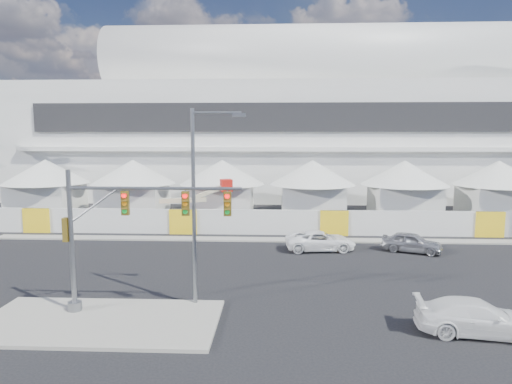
{
  "coord_description": "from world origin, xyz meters",
  "views": [
    {
      "loc": [
        1.45,
        -21.14,
        7.97
      ],
      "look_at": [
        0.03,
        10.0,
        3.99
      ],
      "focal_mm": 32.0,
      "sensor_mm": 36.0,
      "label": 1
    }
  ],
  "objects_px": {
    "boom_lift": "(176,214)",
    "traffic_mast": "(112,233)",
    "pickup_curb": "(320,241)",
    "streetlight_median": "(199,193)",
    "sedan_silver": "(412,242)",
    "pickup_near": "(477,317)"
  },
  "relations": [
    {
      "from": "pickup_curb",
      "to": "boom_lift",
      "type": "relative_size",
      "value": 0.6
    },
    {
      "from": "pickup_near",
      "to": "traffic_mast",
      "type": "bearing_deg",
      "value": 91.47
    },
    {
      "from": "traffic_mast",
      "to": "boom_lift",
      "type": "height_order",
      "value": "traffic_mast"
    },
    {
      "from": "sedan_silver",
      "to": "streetlight_median",
      "type": "height_order",
      "value": "streetlight_median"
    },
    {
      "from": "traffic_mast",
      "to": "streetlight_median",
      "type": "height_order",
      "value": "streetlight_median"
    },
    {
      "from": "sedan_silver",
      "to": "pickup_near",
      "type": "height_order",
      "value": "pickup_near"
    },
    {
      "from": "pickup_curb",
      "to": "boom_lift",
      "type": "height_order",
      "value": "boom_lift"
    },
    {
      "from": "traffic_mast",
      "to": "streetlight_median",
      "type": "xyz_separation_m",
      "value": [
        3.6,
        1.22,
        1.62
      ]
    },
    {
      "from": "sedan_silver",
      "to": "boom_lift",
      "type": "height_order",
      "value": "boom_lift"
    },
    {
      "from": "sedan_silver",
      "to": "boom_lift",
      "type": "xyz_separation_m",
      "value": [
        -17.92,
        8.26,
        0.38
      ]
    },
    {
      "from": "streetlight_median",
      "to": "traffic_mast",
      "type": "bearing_deg",
      "value": -161.28
    },
    {
      "from": "traffic_mast",
      "to": "boom_lift",
      "type": "xyz_separation_m",
      "value": [
        -1.61,
        19.79,
        -2.62
      ]
    },
    {
      "from": "sedan_silver",
      "to": "boom_lift",
      "type": "bearing_deg",
      "value": 87.02
    },
    {
      "from": "pickup_near",
      "to": "streetlight_median",
      "type": "relative_size",
      "value": 0.53
    },
    {
      "from": "pickup_curb",
      "to": "pickup_near",
      "type": "relative_size",
      "value": 1.0
    },
    {
      "from": "pickup_curb",
      "to": "traffic_mast",
      "type": "distance_m",
      "value": 15.83
    },
    {
      "from": "pickup_curb",
      "to": "traffic_mast",
      "type": "xyz_separation_m",
      "value": [
        -10.17,
        -11.76,
        3.01
      ]
    },
    {
      "from": "boom_lift",
      "to": "traffic_mast",
      "type": "bearing_deg",
      "value": -104.16
    },
    {
      "from": "traffic_mast",
      "to": "pickup_curb",
      "type": "bearing_deg",
      "value": 49.15
    },
    {
      "from": "sedan_silver",
      "to": "streetlight_median",
      "type": "xyz_separation_m",
      "value": [
        -12.71,
        -10.31,
        4.61
      ]
    },
    {
      "from": "pickup_curb",
      "to": "streetlight_median",
      "type": "bearing_deg",
      "value": 142.97
    },
    {
      "from": "pickup_near",
      "to": "streetlight_median",
      "type": "xyz_separation_m",
      "value": [
        -11.57,
        2.52,
        4.6
      ]
    }
  ]
}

